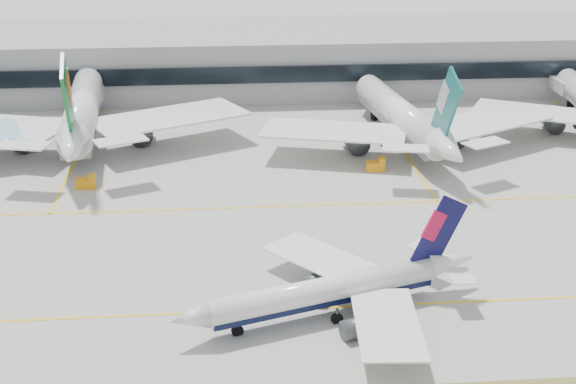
{
  "coord_description": "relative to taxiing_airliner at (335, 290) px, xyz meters",
  "views": [
    {
      "loc": [
        -8.39,
        -97.44,
        54.13
      ],
      "look_at": [
        1.11,
        18.0,
        7.5
      ],
      "focal_mm": 50.0,
      "sensor_mm": 36.0,
      "label": 1
    }
  ],
  "objects": [
    {
      "name": "ground",
      "position": [
        -5.21,
        6.57,
        -3.49
      ],
      "size": [
        3000.0,
        3000.0,
        0.0
      ],
      "primitive_type": "plane",
      "color": "#99978F",
      "rests_on": "ground"
    },
    {
      "name": "taxiing_airliner",
      "position": [
        0.0,
        0.0,
        0.0
      ],
      "size": [
        41.97,
        35.67,
        14.49
      ],
      "rotation": [
        0.0,
        0.0,
        3.46
      ],
      "color": "white",
      "rests_on": "ground"
    },
    {
      "name": "widebody_eva",
      "position": [
        -43.46,
        74.49,
        3.22
      ],
      "size": [
        70.65,
        69.39,
        25.27
      ],
      "rotation": [
        0.0,
        0.0,
        1.66
      ],
      "color": "white",
      "rests_on": "ground"
    },
    {
      "name": "widebody_cathay",
      "position": [
        23.51,
        67.27,
        2.49
      ],
      "size": [
        62.7,
        61.78,
        22.51
      ],
      "rotation": [
        0.0,
        0.0,
        1.69
      ],
      "color": "white",
      "rests_on": "ground"
    },
    {
      "name": "terminal",
      "position": [
        -5.21,
        121.4,
        4.01
      ],
      "size": [
        280.0,
        43.1,
        15.0
      ],
      "color": "gray",
      "rests_on": "ground"
    },
    {
      "name": "gse_c",
      "position": [
        15.33,
        52.82,
        -2.45
      ],
      "size": [
        3.55,
        2.0,
        2.6
      ],
      "color": "orange",
      "rests_on": "ground"
    },
    {
      "name": "gse_b",
      "position": [
        -39.16,
        48.22,
        -2.45
      ],
      "size": [
        3.55,
        2.0,
        2.6
      ],
      "color": "orange",
      "rests_on": "ground"
    }
  ]
}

